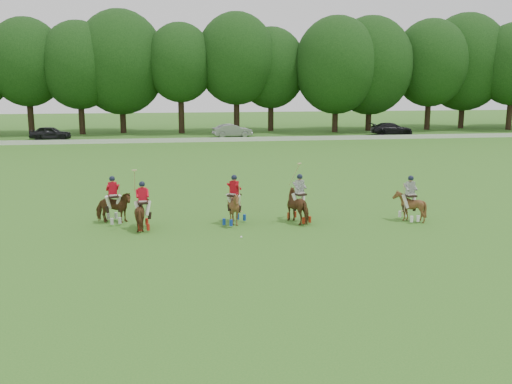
{
  "coord_description": "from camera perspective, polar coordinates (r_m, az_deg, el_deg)",
  "views": [
    {
      "loc": [
        -1.04,
        -20.91,
        6.48
      ],
      "look_at": [
        2.6,
        4.2,
        1.4
      ],
      "focal_mm": 40.0,
      "sensor_mm": 36.0,
      "label": 1
    }
  ],
  "objects": [
    {
      "name": "polo_red_c",
      "position": [
        25.59,
        -2.18,
        -1.49
      ],
      "size": [
        1.85,
        1.88,
        2.26
      ],
      "color": "#4A2613",
      "rests_on": "ground"
    },
    {
      "name": "polo_red_a",
      "position": [
        25.21,
        -11.23,
        -2.03
      ],
      "size": [
        1.05,
        1.71,
        2.67
      ],
      "color": "#4A2613",
      "rests_on": "ground"
    },
    {
      "name": "ground",
      "position": [
        21.92,
        -5.19,
        -5.92
      ],
      "size": [
        180.0,
        180.0,
        0.0
      ],
      "primitive_type": "plane",
      "color": "#327020",
      "rests_on": "ground"
    },
    {
      "name": "tree_line",
      "position": [
        68.99,
        -7.35,
        12.69
      ],
      "size": [
        117.98,
        14.32,
        14.75
      ],
      "color": "black",
      "rests_on": "ground"
    },
    {
      "name": "boundary_rail",
      "position": [
        59.25,
        -7.24,
        5.17
      ],
      "size": [
        120.0,
        0.1,
        0.44
      ],
      "primitive_type": "cube",
      "color": "white",
      "rests_on": "ground"
    },
    {
      "name": "polo_stripe_a",
      "position": [
        26.04,
        4.35,
        -1.31
      ],
      "size": [
        1.49,
        1.97,
        2.77
      ],
      "color": "#4A2613",
      "rests_on": "ground"
    },
    {
      "name": "car_mid",
      "position": [
        64.01,
        -2.39,
        6.15
      ],
      "size": [
        4.58,
        2.2,
        1.45
      ],
      "primitive_type": "imported",
      "rotation": [
        0.0,
        0.0,
        1.73
      ],
      "color": "gray",
      "rests_on": "ground"
    },
    {
      "name": "polo_ball",
      "position": [
        23.57,
        -1.49,
        -4.53
      ],
      "size": [
        0.09,
        0.09,
        0.09
      ],
      "primitive_type": "sphere",
      "color": "white",
      "rests_on": "ground"
    },
    {
      "name": "car_left",
      "position": [
        64.99,
        -19.86,
        5.57
      ],
      "size": [
        4.34,
        1.96,
        1.44
      ],
      "primitive_type": "imported",
      "rotation": [
        0.0,
        0.0,
        1.51
      ],
      "color": "black",
      "rests_on": "ground"
    },
    {
      "name": "polo_red_b",
      "position": [
        26.59,
        -14.07,
        -1.45
      ],
      "size": [
        1.69,
        1.54,
        2.17
      ],
      "color": "#4A2613",
      "rests_on": "ground"
    },
    {
      "name": "polo_stripe_b",
      "position": [
        27.14,
        15.09,
        -1.28
      ],
      "size": [
        1.29,
        1.41,
        2.12
      ],
      "color": "#4A2613",
      "rests_on": "ground"
    },
    {
      "name": "car_right",
      "position": [
        68.46,
        13.4,
        6.17
      ],
      "size": [
        4.96,
        2.36,
        1.4
      ],
      "primitive_type": "imported",
      "rotation": [
        0.0,
        0.0,
        1.48
      ],
      "color": "black",
      "rests_on": "ground"
    }
  ]
}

